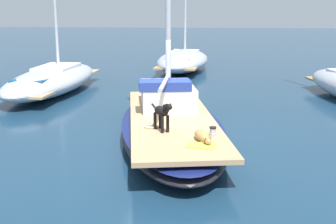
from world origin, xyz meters
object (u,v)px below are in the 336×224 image
Objects in this scene: dog_tan at (203,136)px; deck_winch at (213,132)px; coiled_rope at (151,126)px; sailboat_main at (171,128)px; deck_towel at (201,146)px; dog_black at (162,113)px; moored_boat_port_side at (52,79)px; moored_boat_far_astern at (183,60)px.

deck_winch is at bearing 58.92° from dog_tan.
coiled_rope is at bearing 141.28° from dog_tan.
coiled_rope is at bearing -109.90° from sailboat_main.
coiled_rope is 0.58× the size of deck_towel.
dog_black is at bearing 143.27° from dog_tan.
coiled_rope is at bearing 131.24° from deck_towel.
dog_black is 1.41m from deck_towel.
dog_tan is at bearing -38.72° from coiled_rope.
deck_winch is 0.38× the size of deck_towel.
deck_towel reaches higher than sailboat_main.
deck_winch is 9.91m from moored_boat_port_side.
coiled_rope is (-0.29, 0.28, -0.40)m from dog_black.
dog_tan is 1.66× the size of deck_towel.
moored_boat_far_astern is (-1.33, 14.22, -0.21)m from deck_winch.
dog_tan is (0.80, -2.03, 0.43)m from sailboat_main.
coiled_rope reaches higher than sailboat_main.
moored_boat_far_astern is at bearing 90.90° from dog_black.
sailboat_main is 1.03× the size of moored_boat_port_side.
sailboat_main is 1.15× the size of moored_boat_far_astern.
dog_tan is at bearing 84.28° from deck_towel.
dog_tan reaches higher than sailboat_main.
moored_boat_port_side reaches higher than deck_towel.
dog_black is 1.49× the size of deck_towel.
dog_tan is 0.13× the size of moored_boat_port_side.
dog_black reaches higher than sailboat_main.
moored_boat_far_astern is at bearing 94.15° from deck_towel.
sailboat_main is 7.98m from moored_boat_port_side.
coiled_rope is 13.62m from moored_boat_far_astern.
moored_boat_port_side is (-6.22, 7.71, -0.23)m from deck_winch.
sailboat_main is 2.22m from dog_tan.
deck_winch is at bearing -84.65° from moored_boat_far_astern.
dog_tan is 0.41m from deck_winch.
sailboat_main is 1.19m from coiled_rope.
dog_black is at bearing -44.25° from coiled_rope.
dog_tan is 1.11× the size of dog_black.
deck_winch is 0.03× the size of moored_boat_port_side.
coiled_rope is (-1.19, 0.95, -0.08)m from dog_tan.
dog_tan is 1.53m from coiled_rope.
moored_boat_port_side is at bearing 124.64° from dog_black.
deck_towel is (-0.04, -0.36, -0.09)m from dog_tan.
deck_towel is at bearing -54.68° from moored_boat_port_side.
dog_black reaches higher than coiled_rope.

